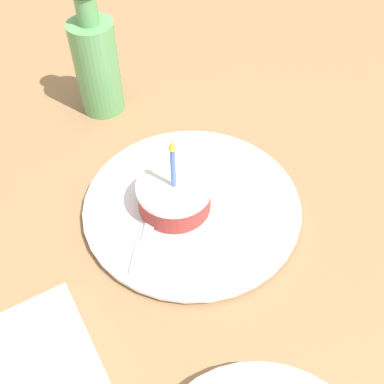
{
  "coord_description": "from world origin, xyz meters",
  "views": [
    {
      "loc": [
        0.22,
        0.3,
        0.47
      ],
      "look_at": [
        0.03,
        -0.03,
        0.03
      ],
      "focal_mm": 42.0,
      "sensor_mm": 36.0,
      "label": 1
    }
  ],
  "objects_px": {
    "fork": "(150,224)",
    "bottle": "(97,64)",
    "cake_slice": "(174,195)",
    "plate": "(192,205)"
  },
  "relations": [
    {
      "from": "plate",
      "to": "cake_slice",
      "type": "distance_m",
      "value": 0.04
    },
    {
      "from": "plate",
      "to": "fork",
      "type": "xyz_separation_m",
      "value": [
        0.06,
        0.01,
        0.01
      ]
    },
    {
      "from": "bottle",
      "to": "fork",
      "type": "bearing_deg",
      "value": 79.47
    },
    {
      "from": "cake_slice",
      "to": "fork",
      "type": "distance_m",
      "value": 0.05
    },
    {
      "from": "plate",
      "to": "cake_slice",
      "type": "xyz_separation_m",
      "value": [
        0.02,
        -0.01,
        0.03
      ]
    },
    {
      "from": "fork",
      "to": "bottle",
      "type": "xyz_separation_m",
      "value": [
        -0.05,
        -0.27,
        0.06
      ]
    },
    {
      "from": "cake_slice",
      "to": "fork",
      "type": "height_order",
      "value": "cake_slice"
    },
    {
      "from": "fork",
      "to": "bottle",
      "type": "distance_m",
      "value": 0.28
    },
    {
      "from": "plate",
      "to": "bottle",
      "type": "distance_m",
      "value": 0.27
    },
    {
      "from": "fork",
      "to": "plate",
      "type": "bearing_deg",
      "value": -174.23
    }
  ]
}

